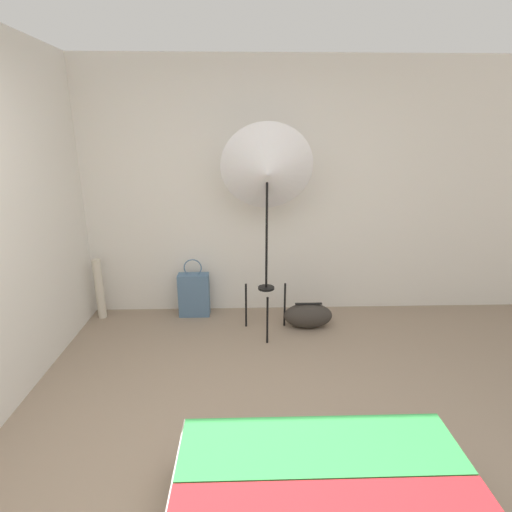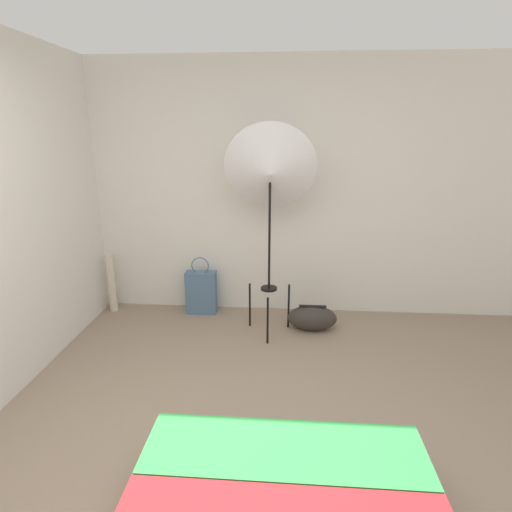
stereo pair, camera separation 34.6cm
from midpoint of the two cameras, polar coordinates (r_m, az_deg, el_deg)
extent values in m
cube|color=silver|center=(4.17, -3.60, 9.15)|extent=(8.00, 0.05, 2.60)
cube|color=green|center=(2.23, 4.15, -25.72)|extent=(1.40, 0.41, 0.04)
cylinder|color=black|center=(3.71, -1.06, -9.23)|extent=(0.02, 0.02, 0.46)
cylinder|color=black|center=(4.02, -3.92, -7.10)|extent=(0.02, 0.02, 0.46)
cylinder|color=black|center=(4.02, 1.66, -7.04)|extent=(0.02, 0.02, 0.46)
cylinder|color=black|center=(3.82, -1.13, -4.64)|extent=(0.16, 0.16, 0.02)
cylinder|color=black|center=(3.65, -1.18, 3.40)|extent=(0.02, 0.02, 1.10)
cone|color=silver|center=(3.56, -1.23, 12.04)|extent=(0.83, 0.43, 0.83)
cube|color=slate|center=(4.33, -11.12, -5.52)|extent=(0.32, 0.14, 0.46)
torus|color=slate|center=(4.22, -11.36, -1.71)|extent=(0.19, 0.01, 0.19)
ellipsoid|color=#332D28|center=(4.06, 5.02, -8.52)|extent=(0.49, 0.25, 0.25)
cube|color=black|center=(4.01, 5.06, -6.86)|extent=(0.27, 0.04, 0.01)
cylinder|color=beige|center=(4.54, -23.54, -4.38)|extent=(0.09, 0.09, 0.65)
camera|label=1|loc=(0.17, -92.86, -0.89)|focal=28.00mm
camera|label=2|loc=(0.17, 87.14, 0.89)|focal=28.00mm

